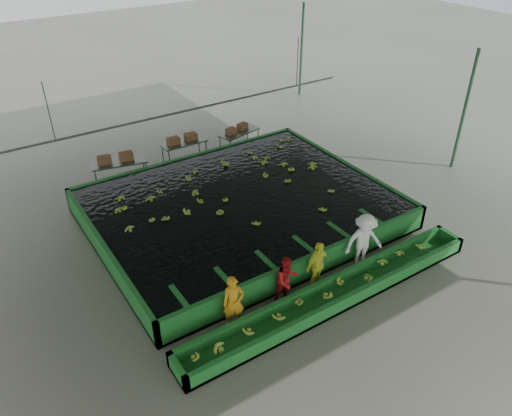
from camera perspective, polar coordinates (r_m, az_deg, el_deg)
ground at (r=16.94m, az=0.93°, el=-3.61°), size 80.00×80.00×0.00m
shed_roof at (r=14.56m, az=1.11°, el=12.47°), size 20.00×22.00×0.04m
shed_posts at (r=15.60m, az=1.01°, el=3.82°), size 20.00×22.00×5.00m
flotation_tank at (r=17.73m, az=-1.77°, el=-0.04°), size 10.00×8.00×0.90m
tank_water at (r=17.52m, az=-1.79°, el=1.06°), size 9.70×7.70×0.00m
sorting_trough at (r=14.62m, az=8.97°, el=-9.76°), size 10.00×1.00×0.50m
cableway_rail at (r=19.33m, az=-7.47°, el=11.07°), size 0.08×0.08×14.00m
rail_hanger_left at (r=17.56m, az=-22.61°, el=10.09°), size 0.04×0.04×2.00m
rail_hanger_right at (r=21.52m, az=4.76°, el=16.28°), size 0.04×0.04×2.00m
worker_a at (r=13.42m, az=-2.58°, el=-10.73°), size 0.68×0.55×1.61m
worker_b at (r=14.18m, az=3.55°, el=-8.21°), size 0.75×0.59×1.51m
worker_c at (r=14.70m, az=7.04°, el=-6.51°), size 0.98×0.53×1.59m
worker_d at (r=15.65m, az=12.23°, el=-3.72°), size 1.36×1.04×1.87m
packing_table_left at (r=20.67m, az=-15.22°, el=3.97°), size 2.30×1.31×0.98m
packing_table_mid at (r=21.96m, az=-8.16°, el=6.44°), size 1.96×0.79×0.89m
packing_table_right at (r=22.77m, az=-1.92°, el=7.74°), size 2.05×1.17×0.88m
box_stack_left at (r=20.46m, az=-15.72°, el=5.15°), size 1.42×0.62×0.30m
box_stack_mid at (r=21.78m, az=-8.41°, el=7.49°), size 1.33×0.37×0.29m
box_stack_right at (r=22.62m, az=-2.19°, el=8.77°), size 1.22×0.62×0.25m
floating_bananas at (r=18.11m, az=-3.13°, el=2.17°), size 9.34×6.37×0.13m
trough_bananas at (r=14.52m, az=9.02°, el=-9.32°), size 8.94×0.60×0.12m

